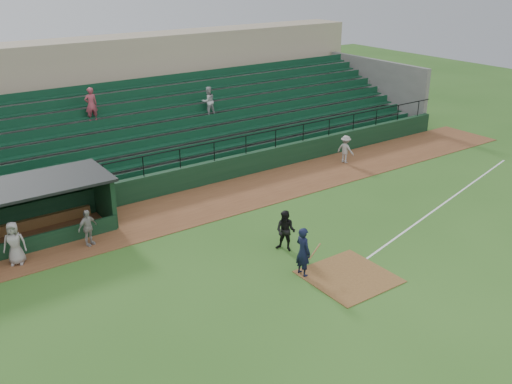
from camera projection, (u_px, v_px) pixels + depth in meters
ground at (331, 266)px, 21.76m from camera, size 90.00×90.00×0.00m
warning_track at (221, 199)px, 27.80m from camera, size 40.00×4.00×0.03m
home_plate_dirt at (349, 276)px, 20.99m from camera, size 3.00×3.00×0.03m
foul_line at (439, 207)px, 26.92m from camera, size 17.49×4.44×0.01m
stadium_structure at (144, 118)px, 33.33m from camera, size 38.00×13.08×6.40m
dugout at (0, 211)px, 23.29m from camera, size 8.90×3.20×2.42m
batter_at_plate at (303, 252)px, 20.78m from camera, size 1.03×0.73×1.94m
umpire at (286, 231)px, 22.62m from camera, size 0.99×1.05×1.72m
runner at (346, 149)px, 32.49m from camera, size 0.85×1.16×1.62m
dugout_player_a at (88, 228)px, 23.01m from camera, size 0.99×0.68×1.56m
dugout_player_b at (14, 243)px, 21.55m from camera, size 1.00×0.85×1.74m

